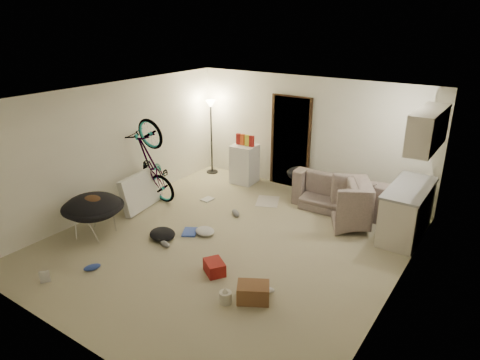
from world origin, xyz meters
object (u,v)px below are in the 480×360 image
Objects in this scene: floor_lamp at (211,121)px; sofa at (341,195)px; mini_fridge at (245,164)px; saucer_chair at (94,212)px; juicer at (225,297)px; bicycle at (153,180)px; tv_box at (141,191)px; kitchen_counter at (407,212)px; armchair at (368,210)px; drink_case_b at (214,267)px; drink_case_a at (253,292)px.

sofa is at bearing -3.31° from floor_lamp.
saucer_chair is (-0.75, -3.66, 0.00)m from mini_fridge.
saucer_chair reaches higher than juicer.
bicycle is at bearing 27.99° from sofa.
tv_box is at bearing 32.20° from sofa.
kitchen_counter is 0.67m from armchair.
drink_case_b is at bearing -125.26° from kitchen_counter.
bicycle is (-4.73, -1.47, 0.05)m from kitchen_counter.
bicycle is 5.32× the size of drink_case_b.
armchair is at bearing -68.99° from bicycle.
tv_box is at bearing 85.40° from armchair.
drink_case_b is 1.44× the size of juicer.
drink_case_b is at bearing 4.89° from saucer_chair.
mini_fridge reaches higher than juicer.
drink_case_a is at bearing 18.28° from drink_case_b.
kitchen_counter is 1.67× the size of mini_fridge.
drink_case_b is 0.74m from juicer.
kitchen_counter is at bearing 160.00° from sofa.
kitchen_counter is 5.07m from tv_box.
drink_case_b is at bearing 125.93° from armchair.
mini_fridge is 3.88m from drink_case_b.
bicycle is 3.06m from drink_case_b.
tv_box reaches higher than drink_case_a.
drink_case_a reaches higher than juicer.
drink_case_b is (-0.84, 0.23, -0.02)m from drink_case_a.
saucer_chair reaches higher than armchair.
bicycle is 7.68× the size of juicer.
kitchen_counter is at bearing 38.75° from drink_case_a.
floor_lamp is 4.14× the size of drink_case_a.
sofa is at bearing 26.69° from armchair.
floor_lamp reaches higher than tv_box.
floor_lamp is 4.67m from drink_case_b.
bicycle is 1.74× the size of saucer_chair.
floor_lamp is at bearing 171.13° from mini_fridge.
saucer_chair reaches higher than drink_case_a.
kitchen_counter is at bearing 11.27° from tv_box.
sofa is 2.43m from mini_fridge.
drink_case_a is at bearing -111.10° from kitchen_counter.
kitchen_counter reaches higher than drink_case_b.
bicycle is at bearing -174.43° from drink_case_b.
sofa is 4.05m from tv_box.
tv_box is at bearing -168.41° from drink_case_b.
tv_box reaches higher than drink_case_b.
kitchen_counter reaches higher than armchair.
drink_case_a is 0.87m from drink_case_b.
armchair is (4.17, -0.70, -0.99)m from floor_lamp.
kitchen_counter is 3.43× the size of drink_case_a.
juicer is (-0.12, -3.84, -0.17)m from sofa.
sofa is at bearing -5.73° from mini_fridge.
kitchen_counter is 0.80× the size of sofa.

